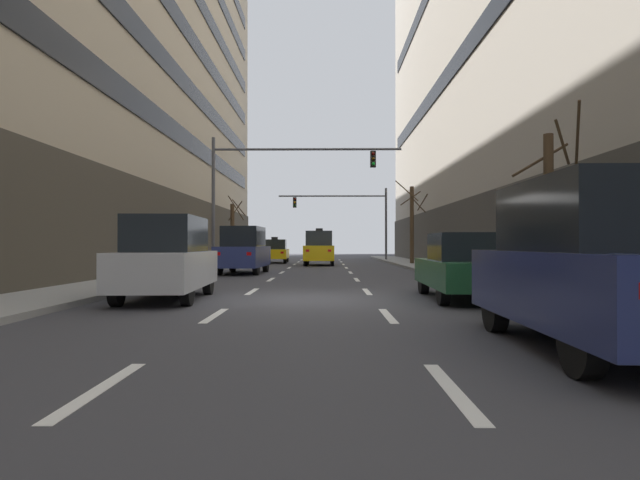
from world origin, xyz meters
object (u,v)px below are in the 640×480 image
(car_driving_3, at_px, (244,250))
(pedestrian_0, at_px, (609,256))
(taxi_driving_1, at_px, (275,251))
(car_driving_2, at_px, (167,258))
(taxi_driving_0, at_px, (319,248))
(pedestrian_1, at_px, (483,251))
(traffic_signal_0, at_px, (270,178))
(street_tree_2, at_px, (233,231))
(traffic_signal_1, at_px, (352,211))
(street_tree_1, at_px, (412,222))
(street_tree_0, at_px, (550,207))
(car_parked_1, at_px, (465,267))
(car_parked_0, at_px, (594,265))

(car_driving_3, height_order, pedestrian_0, car_driving_3)
(taxi_driving_1, xyz_separation_m, car_driving_2, (-0.15, -25.06, 0.17))
(taxi_driving_0, distance_m, pedestrian_1, 14.33)
(car_driving_2, xyz_separation_m, traffic_signal_0, (1.01, 13.99, 3.78))
(car_driving_3, xyz_separation_m, traffic_signal_0, (0.95, 2.62, 3.71))
(street_tree_2, bearing_deg, car_driving_2, -83.61)
(traffic_signal_1, relative_size, street_tree_1, 1.66)
(street_tree_0, relative_size, pedestrian_1, 2.78)
(pedestrian_0, bearing_deg, pedestrian_1, 87.38)
(car_parked_1, relative_size, street_tree_0, 0.96)
(street_tree_1, bearing_deg, taxi_driving_1, 154.99)
(street_tree_2, distance_m, pedestrian_1, 19.52)
(taxi_driving_1, height_order, car_parked_0, car_parked_0)
(car_parked_0, bearing_deg, car_parked_1, 90.01)
(car_parked_0, distance_m, street_tree_1, 26.79)
(taxi_driving_0, height_order, traffic_signal_1, traffic_signal_1)
(traffic_signal_1, bearing_deg, pedestrian_0, -82.94)
(taxi_driving_0, relative_size, car_parked_0, 1.01)
(pedestrian_0, height_order, pedestrian_1, pedestrian_0)
(traffic_signal_1, relative_size, pedestrian_0, 5.23)
(car_driving_3, bearing_deg, taxi_driving_0, 70.54)
(street_tree_0, relative_size, street_tree_1, 0.86)
(taxi_driving_1, distance_m, car_driving_2, 25.06)
(taxi_driving_1, relative_size, street_tree_1, 0.86)
(taxi_driving_1, relative_size, pedestrian_1, 2.78)
(street_tree_1, height_order, pedestrian_0, street_tree_1)
(car_driving_2, xyz_separation_m, car_driving_3, (0.06, 11.37, 0.07))
(taxi_driving_1, height_order, street_tree_0, street_tree_0)
(taxi_driving_1, bearing_deg, car_driving_2, -90.34)
(car_parked_0, xyz_separation_m, traffic_signal_0, (-6.35, 19.94, 3.71))
(traffic_signal_1, xyz_separation_m, street_tree_0, (3.51, -29.04, -1.82))
(street_tree_1, bearing_deg, traffic_signal_1, 111.99)
(car_driving_2, bearing_deg, taxi_driving_1, 89.66)
(taxi_driving_1, height_order, street_tree_2, street_tree_2)
(street_tree_1, xyz_separation_m, street_tree_2, (-12.07, 2.33, -0.50))
(car_driving_2, bearing_deg, street_tree_2, 96.39)
(taxi_driving_0, distance_m, car_driving_3, 10.23)
(traffic_signal_0, relative_size, street_tree_2, 2.17)
(traffic_signal_0, relative_size, traffic_signal_1, 1.11)
(car_driving_3, relative_size, street_tree_2, 1.01)
(street_tree_2, bearing_deg, pedestrian_0, -63.37)
(taxi_driving_1, relative_size, car_parked_0, 1.01)
(car_driving_2, height_order, car_parked_0, car_parked_0)
(taxi_driving_0, xyz_separation_m, street_tree_2, (-6.05, 2.02, 1.18))
(car_driving_3, height_order, car_parked_1, car_driving_3)
(street_tree_0, bearing_deg, car_driving_3, 130.44)
(taxi_driving_0, xyz_separation_m, street_tree_1, (6.02, -0.31, 1.67))
(car_driving_3, relative_size, traffic_signal_1, 0.52)
(taxi_driving_0, xyz_separation_m, car_parked_1, (3.89, -20.84, -0.30))
(traffic_signal_0, bearing_deg, pedestrian_0, -60.69)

